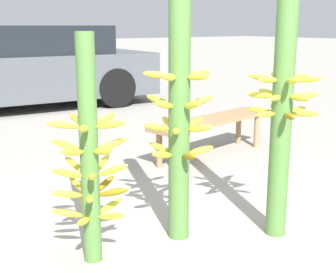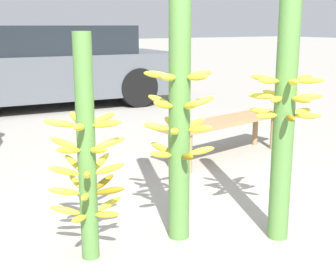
{
  "view_description": "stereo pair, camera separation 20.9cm",
  "coord_description": "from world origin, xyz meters",
  "px_view_note": "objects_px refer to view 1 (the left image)",
  "views": [
    {
      "loc": [
        -1.66,
        -1.84,
        1.36
      ],
      "look_at": [
        -0.01,
        0.45,
        0.68
      ],
      "focal_mm": 50.0,
      "sensor_mm": 36.0,
      "label": 1
    },
    {
      "loc": [
        -1.48,
        -1.96,
        1.36
      ],
      "look_at": [
        -0.01,
        0.45,
        0.68
      ],
      "focal_mm": 50.0,
      "sensor_mm": 36.0,
      "label": 2
    }
  ],
  "objects_px": {
    "banana_stalk_center": "(179,111)",
    "parked_car": "(24,68)",
    "banana_stalk_left": "(89,157)",
    "banana_stalk_right": "(282,108)",
    "market_bench": "(212,124)"
  },
  "relations": [
    {
      "from": "banana_stalk_center",
      "to": "banana_stalk_right",
      "type": "distance_m",
      "value": 0.65
    },
    {
      "from": "banana_stalk_right",
      "to": "market_bench",
      "type": "height_order",
      "value": "banana_stalk_right"
    },
    {
      "from": "market_bench",
      "to": "banana_stalk_center",
      "type": "bearing_deg",
      "value": -147.43
    },
    {
      "from": "banana_stalk_left",
      "to": "banana_stalk_center",
      "type": "height_order",
      "value": "banana_stalk_center"
    },
    {
      "from": "banana_stalk_left",
      "to": "market_bench",
      "type": "xyz_separation_m",
      "value": [
        2.04,
        1.29,
        -0.28
      ]
    },
    {
      "from": "banana_stalk_left",
      "to": "banana_stalk_center",
      "type": "xyz_separation_m",
      "value": [
        0.6,
        -0.04,
        0.21
      ]
    },
    {
      "from": "banana_stalk_left",
      "to": "banana_stalk_center",
      "type": "relative_size",
      "value": 0.79
    },
    {
      "from": "banana_stalk_left",
      "to": "parked_car",
      "type": "distance_m",
      "value": 5.6
    },
    {
      "from": "market_bench",
      "to": "banana_stalk_right",
      "type": "bearing_deg",
      "value": -128.21
    },
    {
      "from": "banana_stalk_left",
      "to": "market_bench",
      "type": "height_order",
      "value": "banana_stalk_left"
    },
    {
      "from": "banana_stalk_left",
      "to": "parked_car",
      "type": "xyz_separation_m",
      "value": [
        1.49,
        5.39,
        0.03
      ]
    },
    {
      "from": "banana_stalk_center",
      "to": "parked_car",
      "type": "distance_m",
      "value": 5.51
    },
    {
      "from": "banana_stalk_left",
      "to": "banana_stalk_right",
      "type": "height_order",
      "value": "banana_stalk_right"
    },
    {
      "from": "market_bench",
      "to": "parked_car",
      "type": "xyz_separation_m",
      "value": [
        -0.54,
        4.1,
        0.31
      ]
    },
    {
      "from": "banana_stalk_center",
      "to": "market_bench",
      "type": "relative_size",
      "value": 1.03
    }
  ]
}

